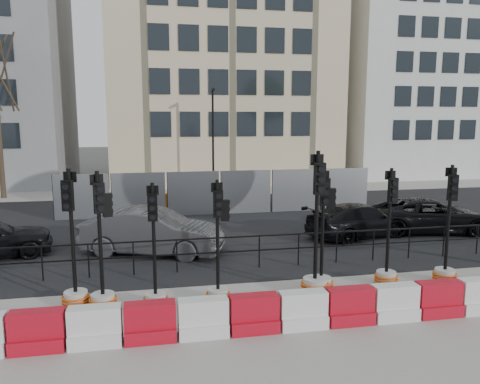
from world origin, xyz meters
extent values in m
plane|color=#51514C|center=(0.00, 0.00, 0.00)|extent=(120.00, 120.00, 0.00)
cube|color=gray|center=(0.00, -3.00, 0.01)|extent=(40.00, 6.00, 0.02)
cube|color=black|center=(0.00, 7.00, 0.01)|extent=(40.00, 14.00, 0.03)
cube|color=gray|center=(0.00, 16.00, 0.01)|extent=(40.00, 4.00, 0.02)
cube|color=#C8B992|center=(2.00, 22.00, 9.00)|extent=(15.00, 10.00, 18.00)
cube|color=silver|center=(17.00, 22.00, 8.00)|extent=(12.00, 9.00, 16.00)
cylinder|color=black|center=(-6.00, 1.20, 0.50)|extent=(0.04, 0.04, 1.00)
cylinder|color=black|center=(-4.80, 1.20, 0.50)|extent=(0.04, 0.04, 1.00)
cylinder|color=black|center=(-3.60, 1.20, 0.50)|extent=(0.04, 0.04, 1.00)
cylinder|color=black|center=(-2.40, 1.20, 0.50)|extent=(0.04, 0.04, 1.00)
cylinder|color=black|center=(-1.20, 1.20, 0.50)|extent=(0.04, 0.04, 1.00)
cylinder|color=black|center=(0.00, 1.20, 0.50)|extent=(0.04, 0.04, 1.00)
cylinder|color=black|center=(1.20, 1.20, 0.50)|extent=(0.04, 0.04, 1.00)
cylinder|color=black|center=(2.40, 1.20, 0.50)|extent=(0.04, 0.04, 1.00)
cylinder|color=black|center=(3.60, 1.20, 0.50)|extent=(0.04, 0.04, 1.00)
cylinder|color=black|center=(4.80, 1.20, 0.50)|extent=(0.04, 0.04, 1.00)
cylinder|color=black|center=(6.00, 1.20, 0.50)|extent=(0.04, 0.04, 1.00)
cylinder|color=black|center=(7.20, 1.20, 0.50)|extent=(0.04, 0.04, 1.00)
cube|color=black|center=(0.00, 1.20, 0.98)|extent=(18.00, 0.04, 0.04)
cube|color=black|center=(0.00, 1.20, 0.55)|extent=(18.00, 0.04, 0.04)
cube|color=gray|center=(-6.00, 9.00, 1.00)|extent=(2.30, 0.05, 2.00)
cylinder|color=black|center=(-7.15, 9.00, 1.00)|extent=(0.05, 0.05, 2.00)
cube|color=gray|center=(-3.60, 9.00, 1.00)|extent=(2.30, 0.05, 2.00)
cylinder|color=black|center=(-4.75, 9.00, 1.00)|extent=(0.05, 0.05, 2.00)
cube|color=gray|center=(-1.20, 9.00, 1.00)|extent=(2.30, 0.05, 2.00)
cylinder|color=black|center=(-2.35, 9.00, 1.00)|extent=(0.05, 0.05, 2.00)
cube|color=gray|center=(1.20, 9.00, 1.00)|extent=(2.30, 0.05, 2.00)
cylinder|color=black|center=(0.05, 9.00, 1.00)|extent=(0.05, 0.05, 2.00)
cube|color=gray|center=(3.60, 9.00, 1.00)|extent=(2.30, 0.05, 2.00)
cylinder|color=black|center=(2.45, 9.00, 1.00)|extent=(0.05, 0.05, 2.00)
cube|color=gray|center=(6.00, 9.00, 1.00)|extent=(2.30, 0.05, 2.00)
cylinder|color=black|center=(4.85, 9.00, 1.00)|extent=(0.05, 0.05, 2.00)
cube|color=orange|center=(-4.00, 10.50, 0.40)|extent=(1.00, 0.40, 0.80)
cube|color=orange|center=(-2.00, 10.50, 0.40)|extent=(1.00, 0.40, 0.80)
cube|color=orange|center=(0.00, 10.50, 0.40)|extent=(1.00, 0.40, 0.80)
cube|color=orange|center=(2.00, 10.50, 0.40)|extent=(1.00, 0.40, 0.80)
cube|color=orange|center=(4.00, 10.50, 0.40)|extent=(1.00, 0.40, 0.80)
cylinder|color=black|center=(0.50, 15.00, 3.00)|extent=(0.12, 0.12, 6.00)
cube|color=black|center=(0.50, 14.75, 5.90)|extent=(0.12, 0.50, 0.12)
cube|color=red|center=(-5.25, -2.80, 0.15)|extent=(1.00, 0.50, 0.30)
cube|color=red|center=(-5.25, -2.80, 0.55)|extent=(1.00, 0.35, 0.50)
cube|color=white|center=(-4.20, -2.80, 0.15)|extent=(1.00, 0.50, 0.30)
cube|color=white|center=(-4.20, -2.80, 0.55)|extent=(1.00, 0.35, 0.50)
cube|color=red|center=(-3.15, -2.80, 0.15)|extent=(1.00, 0.50, 0.30)
cube|color=red|center=(-3.15, -2.80, 0.55)|extent=(1.00, 0.35, 0.50)
cube|color=white|center=(-2.10, -2.80, 0.15)|extent=(1.00, 0.50, 0.30)
cube|color=white|center=(-2.10, -2.80, 0.55)|extent=(1.00, 0.35, 0.50)
cube|color=red|center=(-1.05, -2.80, 0.15)|extent=(1.00, 0.50, 0.30)
cube|color=red|center=(-1.05, -2.80, 0.55)|extent=(1.00, 0.35, 0.50)
cube|color=white|center=(0.00, -2.80, 0.15)|extent=(1.00, 0.50, 0.30)
cube|color=white|center=(0.00, -2.80, 0.55)|extent=(1.00, 0.35, 0.50)
cube|color=red|center=(1.05, -2.80, 0.15)|extent=(1.00, 0.50, 0.30)
cube|color=red|center=(1.05, -2.80, 0.55)|extent=(1.00, 0.35, 0.50)
cube|color=white|center=(2.10, -2.80, 0.15)|extent=(1.00, 0.50, 0.30)
cube|color=white|center=(2.10, -2.80, 0.55)|extent=(1.00, 0.35, 0.50)
cube|color=red|center=(3.15, -2.80, 0.15)|extent=(1.00, 0.50, 0.30)
cube|color=red|center=(3.15, -2.80, 0.55)|extent=(1.00, 0.35, 0.50)
cube|color=white|center=(4.20, -2.80, 0.15)|extent=(1.00, 0.50, 0.30)
cube|color=white|center=(4.20, -2.80, 0.55)|extent=(1.00, 0.35, 0.50)
cylinder|color=silver|center=(-4.86, -0.79, 0.20)|extent=(0.54, 0.54, 0.40)
torus|color=#D2500B|center=(-4.86, -0.79, 0.12)|extent=(0.64, 0.64, 0.05)
torus|color=#D2500B|center=(-4.86, -0.79, 0.20)|extent=(0.64, 0.64, 0.05)
torus|color=#D2500B|center=(-4.86, -0.79, 0.28)|extent=(0.64, 0.64, 0.05)
cylinder|color=black|center=(-4.86, -0.79, 1.78)|extent=(0.09, 0.09, 2.97)
cube|color=black|center=(-4.89, -0.91, 2.68)|extent=(0.27, 0.19, 0.69)
cylinder|color=black|center=(-4.91, -0.99, 2.46)|extent=(0.16, 0.09, 0.15)
cylinder|color=black|center=(-4.91, -0.99, 2.68)|extent=(0.16, 0.09, 0.15)
cylinder|color=black|center=(-4.91, -0.99, 2.89)|extent=(0.16, 0.09, 0.15)
cube|color=black|center=(-4.84, -0.74, 3.07)|extent=(0.30, 0.10, 0.24)
cylinder|color=silver|center=(-4.22, -1.05, 0.20)|extent=(0.53, 0.53, 0.39)
torus|color=#D2500B|center=(-4.22, -1.05, 0.12)|extent=(0.64, 0.64, 0.05)
torus|color=#D2500B|center=(-4.22, -1.05, 0.20)|extent=(0.64, 0.64, 0.05)
torus|color=#D2500B|center=(-4.22, -1.05, 0.27)|extent=(0.64, 0.64, 0.05)
cylinder|color=black|center=(-4.22, -1.05, 1.76)|extent=(0.09, 0.09, 2.94)
cube|color=black|center=(-4.18, -1.16, 2.64)|extent=(0.27, 0.21, 0.69)
cylinder|color=black|center=(-4.16, -1.23, 2.43)|extent=(0.15, 0.09, 0.15)
cylinder|color=black|center=(-4.16, -1.23, 2.64)|extent=(0.15, 0.09, 0.15)
cylinder|color=black|center=(-4.16, -1.23, 2.86)|extent=(0.15, 0.09, 0.15)
cube|color=black|center=(-4.24, -0.99, 3.03)|extent=(0.29, 0.12, 0.23)
cube|color=black|center=(-4.04, -0.98, 2.45)|extent=(0.23, 0.18, 0.54)
cylinder|color=silver|center=(-3.03, -1.17, 0.18)|extent=(0.48, 0.48, 0.36)
torus|color=#D2500B|center=(-3.03, -1.17, 0.11)|extent=(0.58, 0.58, 0.04)
torus|color=#D2500B|center=(-3.03, -1.17, 0.18)|extent=(0.58, 0.58, 0.04)
torus|color=#D2500B|center=(-3.03, -1.17, 0.25)|extent=(0.58, 0.58, 0.04)
cylinder|color=black|center=(-3.03, -1.17, 1.61)|extent=(0.08, 0.08, 2.68)
cube|color=black|center=(-3.04, -1.28, 2.42)|extent=(0.22, 0.14, 0.63)
cylinder|color=black|center=(-3.04, -1.35, 2.22)|extent=(0.14, 0.05, 0.13)
cylinder|color=black|center=(-3.04, -1.35, 2.42)|extent=(0.14, 0.05, 0.13)
cylinder|color=black|center=(-3.04, -1.35, 2.61)|extent=(0.14, 0.05, 0.13)
cube|color=black|center=(-3.03, -1.12, 2.77)|extent=(0.27, 0.05, 0.21)
cylinder|color=silver|center=(-1.56, -1.16, 0.18)|extent=(0.49, 0.49, 0.36)
torus|color=#D2500B|center=(-1.56, -1.16, 0.11)|extent=(0.59, 0.59, 0.05)
torus|color=#D2500B|center=(-1.56, -1.16, 0.18)|extent=(0.59, 0.59, 0.05)
torus|color=#D2500B|center=(-1.56, -1.16, 0.25)|extent=(0.59, 0.59, 0.05)
cylinder|color=black|center=(-1.56, -1.16, 1.63)|extent=(0.08, 0.08, 2.71)
cube|color=black|center=(-1.56, -1.27, 2.44)|extent=(0.22, 0.13, 0.63)
cylinder|color=black|center=(-1.56, -1.34, 2.24)|extent=(0.14, 0.05, 0.14)
cylinder|color=black|center=(-1.56, -1.34, 2.44)|extent=(0.14, 0.05, 0.14)
cylinder|color=black|center=(-1.56, -1.34, 2.64)|extent=(0.14, 0.05, 0.14)
cube|color=black|center=(-1.56, -1.10, 2.80)|extent=(0.27, 0.03, 0.22)
cube|color=black|center=(-1.38, -1.15, 2.26)|extent=(0.18, 0.12, 0.50)
cylinder|color=silver|center=(0.88, -1.10, 0.22)|extent=(0.59, 0.59, 0.44)
torus|color=#D2500B|center=(0.88, -1.10, 0.13)|extent=(0.71, 0.71, 0.05)
torus|color=#D2500B|center=(0.88, -1.10, 0.22)|extent=(0.71, 0.71, 0.05)
torus|color=#D2500B|center=(0.88, -1.10, 0.31)|extent=(0.71, 0.71, 0.05)
cylinder|color=black|center=(0.88, -1.10, 1.97)|extent=(0.10, 0.10, 3.28)
cube|color=black|center=(0.89, -1.23, 2.95)|extent=(0.27, 0.16, 0.77)
cylinder|color=black|center=(0.89, -1.31, 2.71)|extent=(0.17, 0.06, 0.16)
cylinder|color=black|center=(0.89, -1.31, 2.95)|extent=(0.17, 0.06, 0.16)
cylinder|color=black|center=(0.89, -1.31, 3.19)|extent=(0.17, 0.06, 0.16)
cube|color=black|center=(0.88, -1.03, 3.39)|extent=(0.33, 0.04, 0.26)
cylinder|color=silver|center=(1.12, -0.92, 0.19)|extent=(0.52, 0.52, 0.39)
torus|color=#D2500B|center=(1.12, -0.92, 0.12)|extent=(0.63, 0.63, 0.05)
torus|color=#D2500B|center=(1.12, -0.92, 0.19)|extent=(0.63, 0.63, 0.05)
torus|color=#D2500B|center=(1.12, -0.92, 0.27)|extent=(0.63, 0.63, 0.05)
cylinder|color=black|center=(1.12, -0.92, 1.73)|extent=(0.09, 0.09, 2.89)
cube|color=black|center=(1.11, -1.03, 2.60)|extent=(0.24, 0.15, 0.67)
cylinder|color=black|center=(1.10, -1.11, 2.39)|extent=(0.15, 0.06, 0.14)
cylinder|color=black|center=(1.10, -1.11, 2.60)|extent=(0.15, 0.06, 0.14)
cylinder|color=black|center=(1.10, -1.11, 2.81)|extent=(0.15, 0.06, 0.14)
cube|color=black|center=(1.12, -0.86, 2.98)|extent=(0.29, 0.05, 0.23)
cube|color=black|center=(1.31, -0.94, 2.41)|extent=(0.20, 0.14, 0.53)
cylinder|color=silver|center=(2.98, -0.79, 0.19)|extent=(0.51, 0.51, 0.38)
torus|color=#D2500B|center=(2.98, -0.79, 0.11)|extent=(0.61, 0.61, 0.05)
torus|color=#D2500B|center=(2.98, -0.79, 0.19)|extent=(0.61, 0.61, 0.05)
torus|color=#D2500B|center=(2.98, -0.79, 0.26)|extent=(0.61, 0.61, 0.05)
cylinder|color=black|center=(2.98, -0.79, 1.70)|extent=(0.09, 0.09, 2.84)
cube|color=black|center=(2.98, -0.91, 2.55)|extent=(0.23, 0.13, 0.66)
cylinder|color=black|center=(2.98, -0.98, 2.34)|extent=(0.14, 0.05, 0.14)
cylinder|color=black|center=(2.98, -0.98, 2.55)|extent=(0.14, 0.05, 0.14)
cylinder|color=black|center=(2.98, -0.98, 2.76)|extent=(0.14, 0.05, 0.14)
cube|color=black|center=(2.98, -0.74, 2.93)|extent=(0.28, 0.03, 0.23)
cylinder|color=silver|center=(4.60, -0.94, 0.19)|extent=(0.52, 0.52, 0.39)
torus|color=#D2500B|center=(4.60, -0.94, 0.12)|extent=(0.63, 0.63, 0.05)
torus|color=#D2500B|center=(4.60, -0.94, 0.19)|extent=(0.63, 0.63, 0.05)
torus|color=#D2500B|center=(4.60, -0.94, 0.27)|extent=(0.63, 0.63, 0.05)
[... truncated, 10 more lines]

